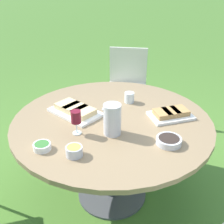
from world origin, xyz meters
TOP-DOWN VIEW (x-y plane):
  - ground_plane at (0.00, 0.00)m, footprint 40.00×40.00m
  - dining_table at (0.00, 0.00)m, footprint 1.46×1.46m
  - chair_near_left at (-0.32, -1.25)m, footprint 0.53×0.52m
  - water_pitcher at (0.02, 0.19)m, footprint 0.13×0.12m
  - wine_glass at (0.26, 0.17)m, footprint 0.07×0.07m
  - platter_bread_main at (-0.44, 0.01)m, footprint 0.34×0.25m
  - platter_charcuterie at (0.27, -0.12)m, footprint 0.44×0.45m
  - bowl_fries at (0.27, 0.41)m, footprint 0.10×0.10m
  - bowl_salad at (0.47, 0.32)m, footprint 0.11×0.11m
  - bowl_olives at (-0.32, 0.35)m, footprint 0.16×0.16m
  - cup_water_near at (-0.17, -0.27)m, footprint 0.08×0.08m

SIDE VIEW (x-z plane):
  - ground_plane at x=0.00m, z-range 0.00..0.00m
  - chair_near_left at x=-0.32m, z-range 0.08..0.97m
  - dining_table at x=0.00m, z-range 0.27..1.01m
  - bowl_salad at x=0.47m, z-range 0.74..0.78m
  - bowl_olives at x=-0.32m, z-range 0.74..0.78m
  - platter_bread_main at x=-0.44m, z-range 0.73..0.79m
  - platter_charcuterie at x=0.27m, z-range 0.73..0.79m
  - bowl_fries at x=0.27m, z-range 0.74..0.80m
  - cup_water_near at x=-0.17m, z-range 0.74..0.82m
  - water_pitcher at x=0.02m, z-range 0.74..0.95m
  - wine_glass at x=0.26m, z-range 0.77..0.94m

